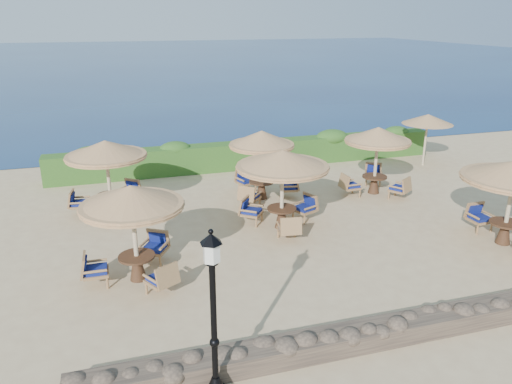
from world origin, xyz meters
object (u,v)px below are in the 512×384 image
at_px(cafe_set_1, 282,171).
at_px(cafe_set_4, 262,153).
at_px(lamp_post, 214,325).
at_px(cafe_set_3, 107,162).
at_px(cafe_set_5, 377,148).
at_px(cafe_set_0, 133,214).
at_px(extra_parasol, 428,119).

distance_m(cafe_set_1, cafe_set_4, 2.88).
bearing_deg(lamp_post, cafe_set_1, 61.71).
bearing_deg(cafe_set_4, lamp_post, -111.93).
xyz_separation_m(cafe_set_3, cafe_set_4, (5.56, -0.08, -0.09)).
distance_m(cafe_set_3, cafe_set_5, 10.02).
height_order(lamp_post, cafe_set_3, lamp_post).
relative_size(cafe_set_4, cafe_set_5, 0.98).
distance_m(cafe_set_0, cafe_set_3, 5.12).
height_order(lamp_post, cafe_set_4, lamp_post).
bearing_deg(cafe_set_0, lamp_post, -77.92).
height_order(lamp_post, cafe_set_5, lamp_post).
bearing_deg(cafe_set_5, cafe_set_3, 175.52).
relative_size(lamp_post, cafe_set_4, 1.22).
height_order(cafe_set_3, cafe_set_4, same).
distance_m(lamp_post, cafe_set_4, 10.64).
distance_m(cafe_set_4, cafe_set_5, 4.49).
bearing_deg(cafe_set_1, cafe_set_3, 151.08).
distance_m(lamp_post, extra_parasol, 17.41).
height_order(cafe_set_1, cafe_set_4, same).
bearing_deg(extra_parasol, cafe_set_4, -166.13).
bearing_deg(cafe_set_0, extra_parasol, 27.63).
distance_m(lamp_post, cafe_set_0, 4.98).
relative_size(extra_parasol, cafe_set_5, 0.87).
distance_m(cafe_set_3, cafe_set_4, 5.56).
xyz_separation_m(lamp_post, cafe_set_4, (3.97, 9.87, 0.27)).
bearing_deg(lamp_post, extra_parasol, 43.60).
bearing_deg(cafe_set_3, cafe_set_0, -83.93).
relative_size(cafe_set_0, cafe_set_3, 0.98).
bearing_deg(cafe_set_0, cafe_set_4, 44.97).
distance_m(lamp_post, cafe_set_3, 10.09).
bearing_deg(cafe_set_3, lamp_post, -80.97).
distance_m(lamp_post, cafe_set_5, 12.45).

